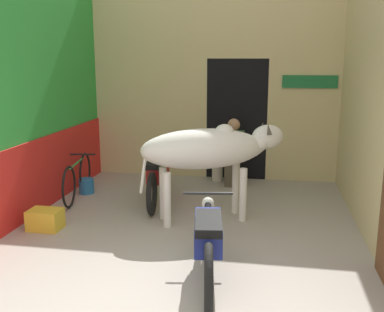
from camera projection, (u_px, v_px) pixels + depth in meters
The scene contains 11 objects.
wall_left_shopfront at pixel (25, 84), 6.50m from camera, with size 0.25×4.98×4.01m.
wall_back_with_doorway at pixel (223, 90), 8.76m from camera, with size 4.70×0.93×4.01m.
wall_right_with_door at pixel (381, 85), 5.64m from camera, with size 0.22×4.98×4.01m.
cow at pixel (209, 150), 6.37m from camera, with size 2.11×1.25×1.41m.
motorcycle_near at pixel (208, 238), 4.74m from camera, with size 0.58×2.09×0.79m.
motorcycle_far at pixel (158, 174), 7.36m from camera, with size 0.58×2.06×0.77m.
bicycle at pixel (78, 178), 7.50m from camera, with size 0.44×1.63×0.68m.
shopkeeper_seated at pixel (233, 150), 8.23m from camera, with size 0.39×0.34×1.24m.
plastic_stool at pixel (217, 169), 8.59m from camera, with size 0.29×0.29×0.43m.
crate at pixel (45, 220), 6.17m from camera, with size 0.44×0.32×0.28m.
bucket at pixel (87, 186), 7.82m from camera, with size 0.26×0.26×0.26m.
Camera 1 is at (1.08, -3.58, 2.31)m, focal length 42.00 mm.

